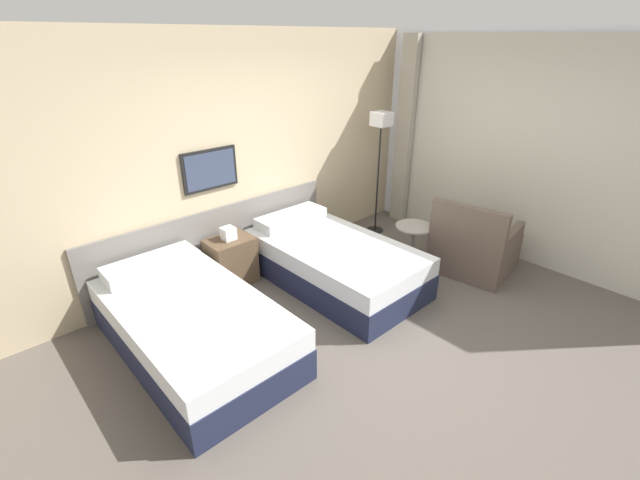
{
  "coord_description": "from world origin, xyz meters",
  "views": [
    {
      "loc": [
        -2.77,
        -2.09,
        2.61
      ],
      "look_at": [
        -0.0,
        0.9,
        0.65
      ],
      "focal_mm": 24.0,
      "sensor_mm": 36.0,
      "label": 1
    }
  ],
  "objects_px": {
    "bed_near_door": "(193,325)",
    "nightstand": "(231,261)",
    "armchair": "(473,248)",
    "bed_near_window": "(334,261)",
    "side_table": "(413,237)",
    "floor_lamp": "(381,135)"
  },
  "relations": [
    {
      "from": "bed_near_door",
      "to": "nightstand",
      "type": "relative_size",
      "value": 2.9
    },
    {
      "from": "armchair",
      "to": "bed_near_window",
      "type": "bearing_deg",
      "value": 48.26
    },
    {
      "from": "bed_near_window",
      "to": "armchair",
      "type": "bearing_deg",
      "value": -33.08
    },
    {
      "from": "bed_near_window",
      "to": "bed_near_door",
      "type": "bearing_deg",
      "value": 180.0
    },
    {
      "from": "bed_near_window",
      "to": "side_table",
      "type": "bearing_deg",
      "value": -19.69
    },
    {
      "from": "bed_near_door",
      "to": "bed_near_window",
      "type": "relative_size",
      "value": 1.0
    },
    {
      "from": "bed_near_window",
      "to": "armchair",
      "type": "distance_m",
      "value": 1.72
    },
    {
      "from": "bed_near_window",
      "to": "side_table",
      "type": "distance_m",
      "value": 1.08
    },
    {
      "from": "nightstand",
      "to": "floor_lamp",
      "type": "distance_m",
      "value": 2.6
    },
    {
      "from": "side_table",
      "to": "armchair",
      "type": "relative_size",
      "value": 0.54
    },
    {
      "from": "bed_near_window",
      "to": "nightstand",
      "type": "height_order",
      "value": "nightstand"
    },
    {
      "from": "nightstand",
      "to": "armchair",
      "type": "xyz_separation_m",
      "value": [
        2.33,
        -1.71,
        -0.0
      ]
    },
    {
      "from": "floor_lamp",
      "to": "armchair",
      "type": "distance_m",
      "value": 1.91
    },
    {
      "from": "floor_lamp",
      "to": "side_table",
      "type": "relative_size",
      "value": 3.25
    },
    {
      "from": "floor_lamp",
      "to": "side_table",
      "type": "height_order",
      "value": "floor_lamp"
    },
    {
      "from": "floor_lamp",
      "to": "armchair",
      "type": "height_order",
      "value": "floor_lamp"
    },
    {
      "from": "bed_near_window",
      "to": "side_table",
      "type": "relative_size",
      "value": 3.87
    },
    {
      "from": "nightstand",
      "to": "armchair",
      "type": "relative_size",
      "value": 0.72
    },
    {
      "from": "nightstand",
      "to": "side_table",
      "type": "distance_m",
      "value": 2.21
    },
    {
      "from": "armchair",
      "to": "side_table",
      "type": "bearing_deg",
      "value": 28.14
    },
    {
      "from": "bed_near_window",
      "to": "armchair",
      "type": "xyz_separation_m",
      "value": [
        1.44,
        -0.94,
        0.02
      ]
    },
    {
      "from": "bed_near_window",
      "to": "nightstand",
      "type": "distance_m",
      "value": 1.17
    }
  ]
}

